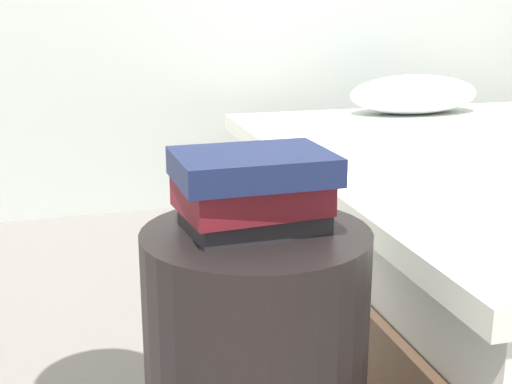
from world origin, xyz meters
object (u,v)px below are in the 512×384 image
Objects in this scene: book_maroon at (251,194)px; book_navy at (253,166)px; book_charcoal at (252,220)px; side_table at (256,370)px.

book_navy is (-0.00, -0.02, 0.05)m from book_maroon.
book_navy is (-0.00, -0.02, 0.10)m from book_charcoal.
side_table is 0.39m from book_navy.
book_maroon is at bearing 121.17° from side_table.
book_navy reaches higher than book_maroon.
book_charcoal is 0.89× the size of book_navy.
book_charcoal is (-0.00, 0.01, 0.29)m from side_table.
book_maroon reaches higher than side_table.
book_maroon reaches higher than book_charcoal.
book_maroon is at bearing 83.55° from book_navy.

